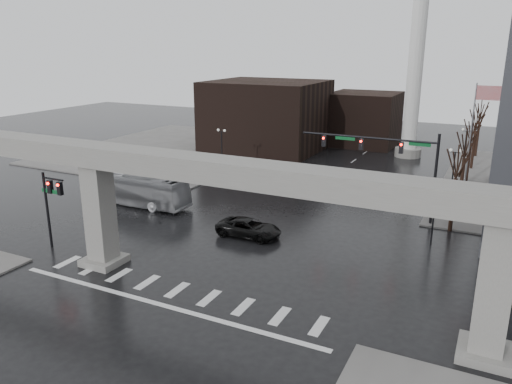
% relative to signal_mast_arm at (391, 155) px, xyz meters
% --- Properties ---
extents(ground, '(160.00, 160.00, 0.00)m').
position_rel_signal_mast_arm_xyz_m(ground, '(-8.99, -18.80, -5.83)').
color(ground, black).
rests_on(ground, ground).
extents(sidewalk_nw, '(28.00, 36.00, 0.15)m').
position_rel_signal_mast_arm_xyz_m(sidewalk_nw, '(-34.99, 17.20, -5.75)').
color(sidewalk_nw, slate).
rests_on(sidewalk_nw, ground).
extents(elevated_guideway, '(48.00, 2.60, 8.70)m').
position_rel_signal_mast_arm_xyz_m(elevated_guideway, '(-7.73, -18.80, 1.05)').
color(elevated_guideway, gray).
rests_on(elevated_guideway, ground).
extents(building_far_left, '(16.00, 14.00, 10.00)m').
position_rel_signal_mast_arm_xyz_m(building_far_left, '(-22.99, 23.20, -0.83)').
color(building_far_left, black).
rests_on(building_far_left, ground).
extents(building_far_mid, '(10.00, 10.00, 8.00)m').
position_rel_signal_mast_arm_xyz_m(building_far_mid, '(-10.99, 33.20, -1.83)').
color(building_far_mid, black).
rests_on(building_far_mid, ground).
extents(smokestack, '(3.60, 3.60, 30.00)m').
position_rel_signal_mast_arm_xyz_m(smokestack, '(-2.99, 27.20, 7.52)').
color(smokestack, white).
rests_on(smokestack, ground).
extents(signal_mast_arm, '(12.12, 0.43, 8.00)m').
position_rel_signal_mast_arm_xyz_m(signal_mast_arm, '(0.00, 0.00, 0.00)').
color(signal_mast_arm, black).
rests_on(signal_mast_arm, ground).
extents(signal_left_pole, '(2.30, 0.30, 6.00)m').
position_rel_signal_mast_arm_xyz_m(signal_left_pole, '(-21.24, -18.30, -1.76)').
color(signal_left_pole, black).
rests_on(signal_left_pole, ground).
extents(flagpole_assembly, '(2.06, 0.12, 12.00)m').
position_rel_signal_mast_arm_xyz_m(flagpole_assembly, '(6.30, 3.20, 1.70)').
color(flagpole_assembly, silver).
rests_on(flagpole_assembly, ground).
extents(lamp_right_0, '(1.22, 0.32, 5.11)m').
position_rel_signal_mast_arm_xyz_m(lamp_right_0, '(4.51, -4.80, -2.36)').
color(lamp_right_0, black).
rests_on(lamp_right_0, ground).
extents(lamp_right_1, '(1.22, 0.32, 5.11)m').
position_rel_signal_mast_arm_xyz_m(lamp_right_1, '(4.51, 9.20, -2.36)').
color(lamp_right_1, black).
rests_on(lamp_right_1, ground).
extents(lamp_right_2, '(1.22, 0.32, 5.11)m').
position_rel_signal_mast_arm_xyz_m(lamp_right_2, '(4.51, 23.20, -2.36)').
color(lamp_right_2, black).
rests_on(lamp_right_2, ground).
extents(lamp_left_0, '(1.22, 0.32, 5.11)m').
position_rel_signal_mast_arm_xyz_m(lamp_left_0, '(-22.49, -4.80, -2.36)').
color(lamp_left_0, black).
rests_on(lamp_left_0, ground).
extents(lamp_left_1, '(1.22, 0.32, 5.11)m').
position_rel_signal_mast_arm_xyz_m(lamp_left_1, '(-22.49, 9.20, -2.36)').
color(lamp_left_1, black).
rests_on(lamp_left_1, ground).
extents(lamp_left_2, '(1.22, 0.32, 5.11)m').
position_rel_signal_mast_arm_xyz_m(lamp_left_2, '(-22.49, 23.20, -2.36)').
color(lamp_left_2, black).
rests_on(lamp_left_2, ground).
extents(tree_right_0, '(1.09, 1.58, 7.50)m').
position_rel_signal_mast_arm_xyz_m(tree_right_0, '(5.54, -0.78, -3.04)').
color(tree_right_0, black).
rests_on(tree_right_0, ground).
extents(tree_right_1, '(1.09, 1.61, 7.67)m').
position_rel_signal_mast_arm_xyz_m(tree_right_1, '(5.54, 7.22, -2.98)').
color(tree_right_1, black).
rests_on(tree_right_1, ground).
extents(tree_right_2, '(1.10, 1.63, 7.85)m').
position_rel_signal_mast_arm_xyz_m(tree_right_2, '(5.54, 15.22, -2.91)').
color(tree_right_2, black).
rests_on(tree_right_2, ground).
extents(tree_right_3, '(1.11, 1.66, 8.02)m').
position_rel_signal_mast_arm_xyz_m(tree_right_3, '(5.54, 23.22, -2.85)').
color(tree_right_3, black).
rests_on(tree_right_3, ground).
extents(tree_right_4, '(1.12, 1.69, 8.19)m').
position_rel_signal_mast_arm_xyz_m(tree_right_4, '(5.54, 31.22, -2.79)').
color(tree_right_4, black).
rests_on(tree_right_4, ground).
extents(pickup_truck, '(5.39, 2.55, 1.49)m').
position_rel_signal_mast_arm_xyz_m(pickup_truck, '(-9.09, -9.54, -5.08)').
color(pickup_truck, black).
rests_on(pickup_truck, ground).
extents(city_bus, '(11.69, 3.00, 3.24)m').
position_rel_signal_mast_arm_xyz_m(city_bus, '(-23.01, -6.80, -4.21)').
color(city_bus, '#9B9C9F').
rests_on(city_bus, ground).
extents(far_car, '(2.50, 4.79, 1.55)m').
position_rel_signal_mast_arm_xyz_m(far_car, '(-8.64, 7.42, -5.05)').
color(far_car, black).
rests_on(far_car, ground).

